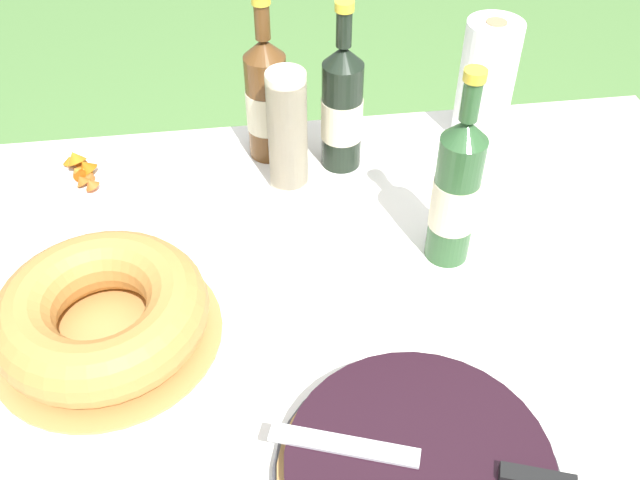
% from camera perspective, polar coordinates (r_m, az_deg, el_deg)
% --- Properties ---
extents(garden_table, '(1.54, 1.14, 0.73)m').
position_cam_1_polar(garden_table, '(1.17, 1.07, -9.08)').
color(garden_table, '#A87A47').
rests_on(garden_table, ground_plane).
extents(tablecloth, '(1.55, 1.15, 0.10)m').
position_cam_1_polar(tablecloth, '(1.12, 1.11, -7.42)').
color(tablecloth, white).
rests_on(tablecloth, garden_table).
extents(berry_tart, '(0.37, 0.37, 0.06)m').
position_cam_1_polar(berry_tart, '(0.95, 7.81, -17.96)').
color(berry_tart, '#38383D').
rests_on(berry_tart, tablecloth).
extents(serving_knife, '(0.36, 0.15, 0.01)m').
position_cam_1_polar(serving_knife, '(0.92, 9.91, -17.13)').
color(serving_knife, silver).
rests_on(serving_knife, berry_tart).
extents(bundt_cake, '(0.35, 0.35, 0.10)m').
position_cam_1_polar(bundt_cake, '(1.11, -17.05, -5.70)').
color(bundt_cake, '#B78447').
rests_on(bundt_cake, tablecloth).
extents(cup_stack, '(0.07, 0.07, 0.24)m').
position_cam_1_polar(cup_stack, '(1.30, -2.61, 8.61)').
color(cup_stack, beige).
rests_on(cup_stack, tablecloth).
extents(cider_bottle_green, '(0.08, 0.08, 0.35)m').
position_cam_1_polar(cider_bottle_green, '(1.16, 10.82, 3.82)').
color(cider_bottle_green, '#2D562D').
rests_on(cider_bottle_green, tablecloth).
extents(cider_bottle_amber, '(0.08, 0.08, 0.33)m').
position_cam_1_polar(cider_bottle_amber, '(1.39, -4.29, 11.18)').
color(cider_bottle_amber, brown).
rests_on(cider_bottle_amber, tablecloth).
extents(juice_bottle_red, '(0.08, 0.08, 0.33)m').
position_cam_1_polar(juice_bottle_red, '(1.35, 1.78, 10.53)').
color(juice_bottle_red, black).
rests_on(juice_bottle_red, tablecloth).
extents(snack_plate_right, '(0.20, 0.20, 0.06)m').
position_cam_1_polar(snack_plate_right, '(1.44, -18.16, 5.03)').
color(snack_plate_right, white).
rests_on(snack_plate_right, tablecloth).
extents(paper_towel_roll, '(0.11, 0.11, 0.25)m').
position_cam_1_polar(paper_towel_roll, '(1.48, 13.15, 12.27)').
color(paper_towel_roll, white).
rests_on(paper_towel_roll, tablecloth).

